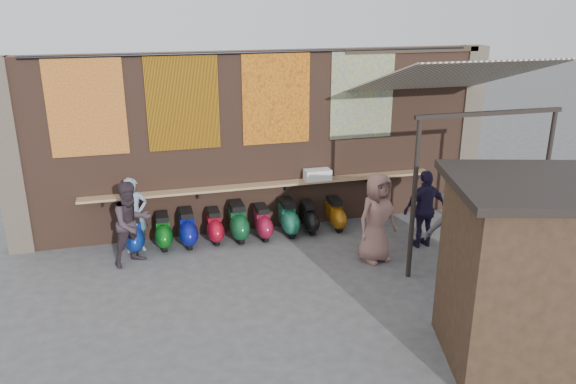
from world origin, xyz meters
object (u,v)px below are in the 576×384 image
Objects in this scene: market_stall at (541,278)px; shelf_box at (317,175)px; scooter_stool_5 at (263,222)px; scooter_stool_1 at (163,231)px; scooter_stool_7 at (309,217)px; scooter_stool_8 at (335,214)px; shopper_navy at (425,209)px; scooter_stool_0 at (134,233)px; scooter_stool_2 at (187,228)px; scooter_stool_3 at (214,226)px; diner_left at (134,215)px; shopper_tan at (377,218)px; shopper_grey at (456,230)px; scooter_stool_4 at (238,222)px; diner_right at (132,223)px; scooter_stool_6 at (288,217)px.

shelf_box is at bearing 119.88° from market_stall.
shelf_box reaches higher than scooter_stool_5.
scooter_stool_1 reaches higher than scooter_stool_7.
scooter_stool_8 is 2.11m from shopper_navy.
scooter_stool_2 is at bearing -0.02° from scooter_stool_0.
scooter_stool_5 is at bearing -4.80° from scooter_stool_3.
scooter_stool_8 is at bearing 2.47° from scooter_stool_5.
shopper_tan reaches higher than diner_left.
market_stall is at bearing -47.97° from scooter_stool_1.
shopper_tan is at bearing 4.07° from shopper_grey.
market_stall is at bearing -50.92° from scooter_stool_2.
shopper_grey is at bearing -53.08° from scooter_stool_7.
scooter_stool_8 is at bearing 0.44° from scooter_stool_0.
scooter_stool_4 is 1.63m from scooter_stool_7.
diner_left is 0.88× the size of shopper_grey.
scooter_stool_4 is 2.35m from diner_right.
shelf_box reaches higher than scooter_stool_2.
scooter_stool_6 reaches higher than scooter_stool_3.
shopper_grey reaches higher than scooter_stool_1.
scooter_stool_1 is 1.00m from diner_right.
scooter_stool_8 is (3.88, 0.01, -0.01)m from scooter_stool_1.
diner_left is (-1.08, 0.00, 0.41)m from scooter_stool_2.
diner_right reaches higher than scooter_stool_4.
scooter_stool_2 is at bearing 12.70° from shopper_grey.
scooter_stool_0 is at bearing 179.15° from scooter_stool_5.
scooter_stool_2 is 0.51× the size of diner_left.
shopper_tan reaches higher than scooter_stool_3.
diner_left is at bearing 1.61° from scooter_stool_0.
scooter_stool_2 is 1.36m from diner_right.
shopper_grey is 1.52m from shopper_tan.
scooter_stool_4 is 2.21m from diner_left.
scooter_stool_5 is (0.54, -0.06, -0.05)m from scooter_stool_4.
shopper_tan reaches higher than scooter_stool_2.
scooter_stool_4 is 6.45m from market_stall.
scooter_stool_6 is at bearing 5.98° from scooter_stool_5.
scooter_stool_7 is (1.09, 0.07, -0.02)m from scooter_stool_5.
shopper_tan is at bearing 118.96° from market_stall.
shopper_grey is (5.88, -2.70, 0.50)m from scooter_stool_0.
diner_right reaches higher than scooter_stool_3.
market_stall reaches higher than shopper_navy.
scooter_stool_4 is at bearing -14.68° from diner_right.
scooter_stool_2 is at bearing -179.42° from scooter_stool_6.
market_stall is at bearing -94.98° from shopper_tan.
scooter_stool_4 is at bearing 126.49° from shopper_tan.
shopper_navy is 4.11m from market_stall.
scooter_stool_1 is 1.09m from scooter_stool_3.
shopper_grey is (4.78, -2.70, 0.52)m from scooter_stool_2.
scooter_stool_2 is at bearing 145.23° from market_stall.
shopper_grey is at bearing -29.46° from scooter_stool_2.
scooter_stool_4 is 1.05× the size of scooter_stool_6.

